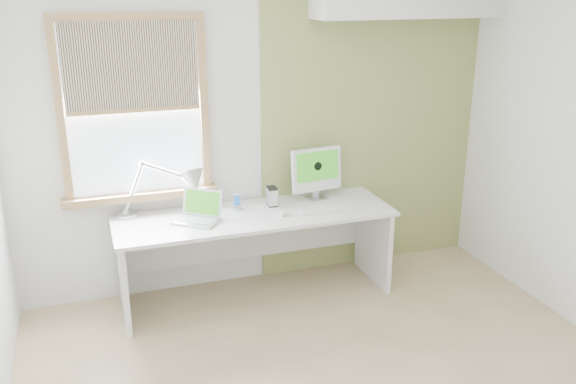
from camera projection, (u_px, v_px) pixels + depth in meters
name	position (u px, v px, depth m)	size (l,w,h in m)	color
room	(347.00, 199.00, 3.49)	(4.04, 3.54, 2.64)	tan
accent_wall	(371.00, 123.00, 5.36)	(2.00, 0.02, 2.60)	#959951
window	(134.00, 111.00, 4.65)	(1.20, 0.14, 1.42)	olive
desk	(253.00, 234.00, 4.98)	(2.20, 0.70, 0.73)	silver
desk_lamp	(181.00, 186.00, 4.80)	(0.76, 0.35, 0.44)	#BBBEC0
laptop	(199.00, 213.00, 4.72)	(0.42, 0.41, 0.23)	#BBBEC0
phone_dock	(237.00, 205.00, 4.94)	(0.09, 0.09, 0.14)	#BBBEC0
external_drive	(272.00, 196.00, 5.03)	(0.08, 0.12, 0.15)	#BBBEC0
imac	(316.00, 171.00, 5.13)	(0.45, 0.17, 0.44)	#BBBEC0
keyboard	(327.00, 210.00, 4.91)	(0.46, 0.16, 0.02)	white
mouse	(283.00, 213.00, 4.83)	(0.06, 0.10, 0.03)	white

